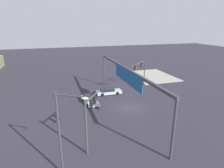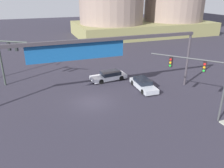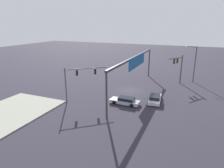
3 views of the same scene
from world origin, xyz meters
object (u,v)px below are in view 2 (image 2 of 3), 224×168
Objects in this scene: traffic_signal_near_corner at (6,54)px; sedan_car_waiting_far at (109,76)px; traffic_signal_opposite_side at (202,73)px; sedan_car_approaching at (143,84)px.

traffic_signal_near_corner is 13.16m from sedan_car_waiting_far.
traffic_signal_opposite_side is 1.19× the size of sedan_car_waiting_far.
sedan_car_approaching is at bearing -27.89° from traffic_signal_opposite_side.
traffic_signal_opposite_side is 1.23× the size of sedan_car_approaching.
sedan_car_waiting_far is at bearing -143.35° from sedan_car_approaching.
traffic_signal_near_corner reaches higher than sedan_car_waiting_far.
sedan_car_approaching is 0.97× the size of sedan_car_waiting_far.
sedan_car_waiting_far is (12.44, -2.35, -3.58)m from traffic_signal_near_corner.
traffic_signal_near_corner reaches higher than sedan_car_approaching.
traffic_signal_opposite_side reaches higher than sedan_car_waiting_far.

